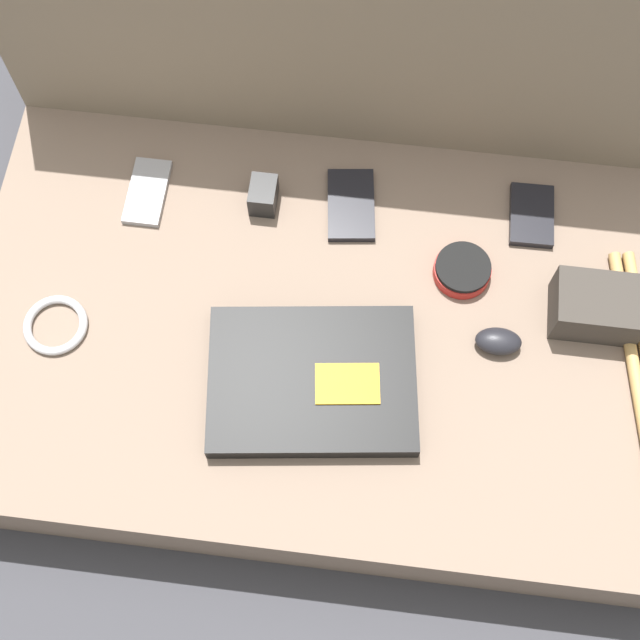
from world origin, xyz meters
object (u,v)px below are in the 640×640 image
at_px(phone_black, 532,215).
at_px(charger_brick, 263,195).
at_px(camera_pouch, 597,307).
at_px(speaker_puck, 462,270).
at_px(laptop, 311,380).
at_px(phone_silver, 147,192).
at_px(computer_mouse, 498,339).
at_px(phone_small, 351,205).

distance_m(phone_black, charger_brick, 0.42).
bearing_deg(phone_black, camera_pouch, -60.53).
bearing_deg(speaker_puck, camera_pouch, -13.51).
height_order(laptop, charger_brick, charger_brick).
bearing_deg(phone_silver, computer_mouse, -18.24).
distance_m(camera_pouch, charger_brick, 0.52).
xyz_separation_m(phone_silver, phone_black, (0.60, 0.03, 0.00)).
relative_size(speaker_puck, phone_silver, 0.74).
xyz_separation_m(laptop, camera_pouch, (0.40, 0.15, 0.02)).
bearing_deg(phone_black, phone_small, -177.84).
bearing_deg(computer_mouse, phone_small, 138.70).
relative_size(laptop, speaker_puck, 3.68).
relative_size(phone_black, camera_pouch, 0.85).
xyz_separation_m(phone_black, charger_brick, (-0.41, -0.02, 0.02)).
xyz_separation_m(laptop, speaker_puck, (0.20, 0.20, -0.00)).
xyz_separation_m(phone_small, camera_pouch, (0.37, -0.14, 0.03)).
relative_size(phone_silver, phone_small, 0.89).
bearing_deg(phone_black, computer_mouse, -102.37).
bearing_deg(speaker_puck, computer_mouse, -61.24).
distance_m(laptop, speaker_puck, 0.29).
bearing_deg(phone_black, charger_brick, -177.75).
xyz_separation_m(laptop, phone_black, (0.30, 0.31, -0.01)).
height_order(phone_silver, camera_pouch, camera_pouch).
bearing_deg(speaker_puck, phone_black, 47.32).
relative_size(laptop, phone_silver, 2.73).
relative_size(phone_silver, charger_brick, 2.16).
distance_m(computer_mouse, charger_brick, 0.42).
xyz_separation_m(computer_mouse, charger_brick, (-0.37, 0.19, 0.01)).
height_order(laptop, speaker_puck, laptop).
bearing_deg(phone_small, camera_pouch, -27.77).
xyz_separation_m(phone_black, camera_pouch, (0.09, -0.16, 0.03)).
xyz_separation_m(computer_mouse, camera_pouch, (0.14, 0.06, 0.02)).
distance_m(computer_mouse, camera_pouch, 0.15).
bearing_deg(phone_small, charger_brick, 176.52).
distance_m(phone_silver, phone_black, 0.60).
xyz_separation_m(speaker_puck, camera_pouch, (0.19, -0.05, 0.02)).
height_order(phone_black, phone_small, same).
xyz_separation_m(laptop, charger_brick, (-0.11, 0.29, 0.01)).
height_order(laptop, phone_black, laptop).
distance_m(laptop, computer_mouse, 0.28).
relative_size(computer_mouse, phone_silver, 0.58).
distance_m(speaker_puck, phone_black, 0.15).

